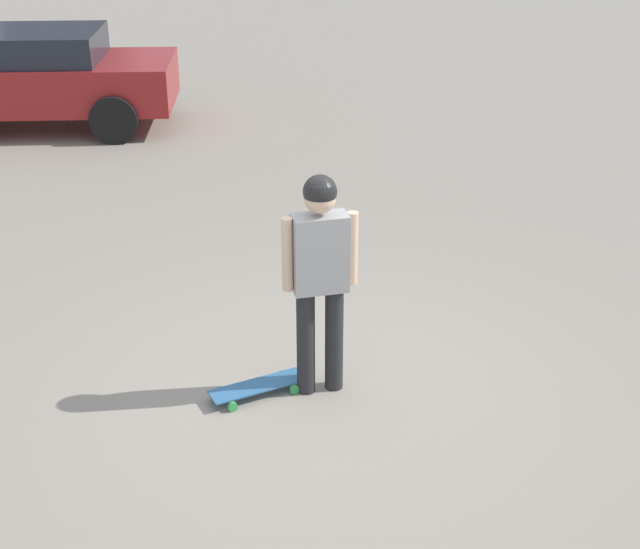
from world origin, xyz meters
name	(u,v)px	position (x,y,z in m)	size (l,w,h in m)	color
ground_plane	(320,388)	(0.00, 0.00, 0.00)	(220.00, 220.00, 0.00)	gray
person	(320,266)	(0.00, 0.00, 1.05)	(0.55, 0.29, 1.75)	#262628
skateboard	(258,387)	(-0.48, -0.08, 0.07)	(0.77, 0.52, 0.09)	#336693
car_parked_near	(35,77)	(-4.13, 7.28, 0.76)	(4.17, 2.07, 1.44)	maroon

